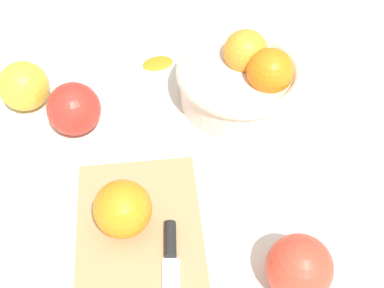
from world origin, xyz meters
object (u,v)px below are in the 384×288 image
at_px(cutting_board, 144,232).
at_px(knife, 171,266).
at_px(bowl, 243,78).
at_px(orange_on_board, 123,209).
at_px(apple_front_left, 24,86).
at_px(apple_back_right, 299,268).
at_px(apple_front_center, 74,109).

height_order(cutting_board, knife, knife).
xyz_separation_m(bowl, knife, (0.31, -0.07, -0.02)).
height_order(cutting_board, orange_on_board, orange_on_board).
height_order(orange_on_board, knife, orange_on_board).
bearing_deg(orange_on_board, apple_front_left, -137.24).
relative_size(bowl, apple_back_right, 2.53).
bearing_deg(apple_back_right, knife, -86.78).
bearing_deg(cutting_board, orange_on_board, -93.50).
xyz_separation_m(knife, apple_front_center, (-0.22, -0.17, 0.01)).
relative_size(knife, apple_front_center, 2.02).
bearing_deg(knife, apple_back_right, 93.22).
bearing_deg(apple_back_right, apple_front_center, -124.21).
bearing_deg(apple_front_center, cutting_board, 36.81).
relative_size(bowl, orange_on_board, 2.78).
bearing_deg(knife, cutting_board, -140.43).
relative_size(cutting_board, knife, 1.30).
bearing_deg(bowl, knife, -12.58).
height_order(bowl, apple_front_center, bowl).
relative_size(apple_back_right, apple_front_center, 0.99).
relative_size(knife, apple_front_left, 2.08).
xyz_separation_m(bowl, apple_back_right, (0.30, 0.08, -0.01)).
distance_m(knife, apple_front_center, 0.28).
distance_m(apple_front_left, apple_back_right, 0.47).
xyz_separation_m(cutting_board, apple_back_right, (0.04, 0.19, 0.03)).
bearing_deg(apple_front_center, apple_back_right, 55.79).
relative_size(apple_front_left, apple_back_right, 0.98).
height_order(orange_on_board, apple_back_right, orange_on_board).
bearing_deg(apple_back_right, cutting_board, -102.66).
bearing_deg(orange_on_board, cutting_board, 86.50).
distance_m(bowl, cutting_board, 0.28).
height_order(orange_on_board, apple_front_left, orange_on_board).
relative_size(bowl, apple_front_left, 2.58).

